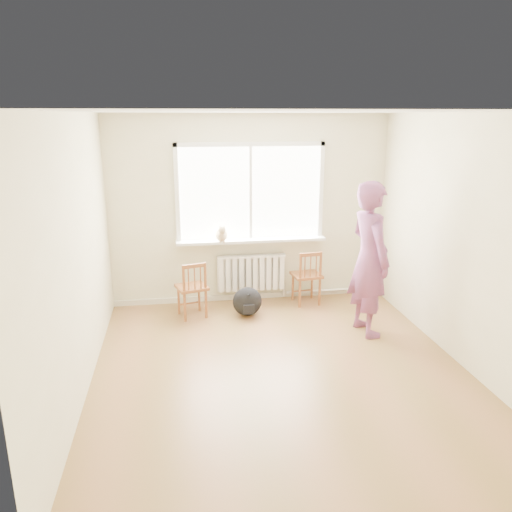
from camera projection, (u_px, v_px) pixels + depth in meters
name	position (u px, v px, depth m)	size (l,w,h in m)	color
floor	(281.00, 371.00, 5.40)	(4.50, 4.50, 0.00)	#8E603A
ceiling	(285.00, 112.00, 4.66)	(4.50, 4.50, 0.00)	white
back_wall	(250.00, 210.00, 7.16)	(4.00, 0.01, 2.70)	beige
window	(250.00, 189.00, 7.06)	(2.12, 0.05, 1.42)	white
windowsill	(251.00, 240.00, 7.18)	(2.15, 0.22, 0.04)	white
radiator	(251.00, 272.00, 7.33)	(1.00, 0.12, 0.55)	white
heating_pipe	(332.00, 290.00, 7.64)	(0.04, 0.04, 1.40)	silver
baseboard	(251.00, 296.00, 7.51)	(4.00, 0.03, 0.08)	beige
chair_left	(193.00, 290.00, 6.73)	(0.47, 0.46, 0.79)	brown
chair_right	(307.00, 277.00, 7.21)	(0.44, 0.42, 0.81)	brown
person	(369.00, 259.00, 6.12)	(0.70, 0.46, 1.93)	#D04577
cat	(221.00, 234.00, 6.99)	(0.17, 0.39, 0.26)	beige
backpack	(247.00, 301.00, 6.85)	(0.40, 0.30, 0.40)	black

